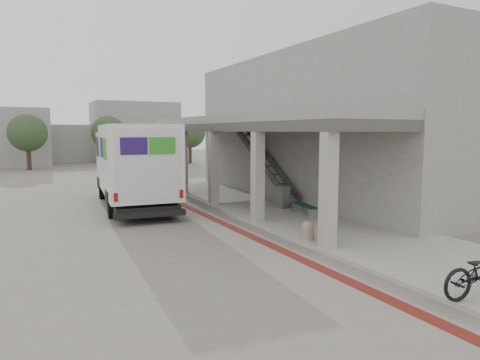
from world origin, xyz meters
TOP-DOWN VIEW (x-y plane):
  - ground at (0.00, 0.00)m, footprint 120.00×120.00m
  - bike_lane_stripe at (1.00, 2.00)m, footprint 0.35×40.00m
  - sidewalk at (4.00, 0.00)m, footprint 4.40×28.00m
  - transit_building at (6.83, 4.50)m, footprint 7.60×17.00m
  - distant_backdrop at (-2.84, 35.89)m, footprint 28.00×10.00m
  - tree_left at (-5.00, 28.00)m, footprint 3.20×3.20m
  - tree_mid at (2.00, 30.00)m, footprint 3.20×3.20m
  - tree_right at (10.00, 29.00)m, footprint 3.20×3.20m
  - fedex_truck at (-1.06, 6.06)m, footprint 3.34×8.63m
  - bench at (4.25, 0.61)m, footprint 0.61×1.69m
  - bollard_near at (2.38, -3.08)m, footprint 0.35×0.35m
  - bollard_far at (2.10, -2.58)m, footprint 0.37×0.37m
  - utility_cabinet at (4.30, 2.31)m, footprint 0.48×0.60m

SIDE VIEW (x-z plane):
  - ground at x=0.00m, z-range 0.00..0.00m
  - bike_lane_stripe at x=1.00m, z-range 0.00..0.01m
  - sidewalk at x=4.00m, z-range 0.00..0.12m
  - bollard_near at x=2.38m, z-range 0.12..0.65m
  - bollard_far at x=2.10m, z-range 0.12..0.68m
  - bench at x=4.25m, z-range 0.20..0.59m
  - utility_cabinet at x=4.30m, z-range 0.12..1.05m
  - fedex_truck at x=-1.06m, z-range 0.12..3.72m
  - distant_backdrop at x=-2.84m, z-range -0.55..5.95m
  - tree_left at x=-5.00m, z-range 0.78..5.58m
  - tree_mid at x=2.00m, z-range 0.78..5.58m
  - tree_right at x=10.00m, z-range 0.78..5.58m
  - transit_building at x=6.83m, z-range -0.10..6.90m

